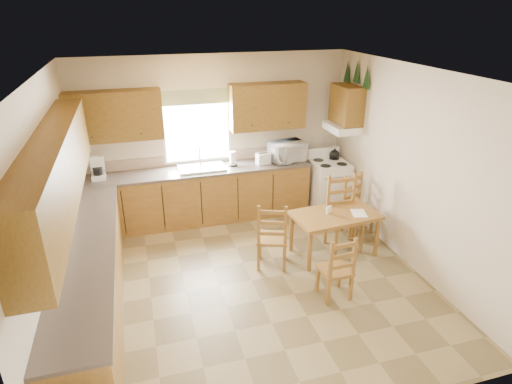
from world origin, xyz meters
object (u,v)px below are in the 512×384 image
object	(u,v)px
microwave	(287,152)
chair_far_left	(345,215)
stove	(328,187)
chair_near_left	(272,234)
chair_far_right	(358,205)
dining_table	(334,233)
chair_near_right	(335,266)

from	to	relation	value
microwave	chair_far_left	size ratio (longest dim) A/B	0.49
microwave	stove	bearing A→B (deg)	-31.29
microwave	chair_near_left	xyz separation A→B (m)	(-0.81, -1.65, -0.59)
chair_near_left	chair_far_left	size ratio (longest dim) A/B	0.89
chair_far_left	chair_far_right	bearing A→B (deg)	43.85
stove	microwave	size ratio (longest dim) A/B	1.61
chair_far_right	dining_table	bearing A→B (deg)	-161.04
stove	chair_near_right	size ratio (longest dim) A/B	1.01
chair_near_left	chair_near_right	size ratio (longest dim) A/B	1.12
stove	chair_near_right	bearing A→B (deg)	-112.51
chair_near_right	chair_near_left	bearing A→B (deg)	-61.78
chair_near_left	stove	bearing A→B (deg)	-117.21
dining_table	stove	bearing A→B (deg)	63.28
chair_near_right	chair_far_right	xyz separation A→B (m)	(1.08, 1.41, 0.04)
stove	dining_table	distance (m)	1.46
chair_far_left	chair_far_right	size ratio (longest dim) A/B	1.17
microwave	chair_far_left	world-z (taller)	microwave
dining_table	chair_near_left	size ratio (longest dim) A/B	1.23
dining_table	chair_near_right	xyz separation A→B (m)	(-0.44, -0.93, 0.12)
chair_far_left	microwave	bearing A→B (deg)	105.97
chair_near_left	dining_table	bearing A→B (deg)	-157.62
chair_near_left	chair_far_left	distance (m)	1.18
dining_table	chair_far_right	world-z (taller)	chair_far_right
chair_near_left	chair_near_right	bearing A→B (deg)	140.53
microwave	chair_near_left	size ratio (longest dim) A/B	0.56
stove	chair_far_right	size ratio (longest dim) A/B	0.93
dining_table	chair_far_left	world-z (taller)	chair_far_left
stove	microwave	bearing A→B (deg)	160.44
chair_far_left	chair_far_right	world-z (taller)	chair_far_left
microwave	dining_table	distance (m)	1.79
stove	chair_near_left	bearing A→B (deg)	-136.52
microwave	chair_near_right	xyz separation A→B (m)	(-0.28, -2.54, -0.64)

